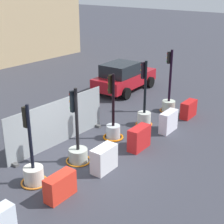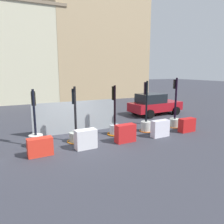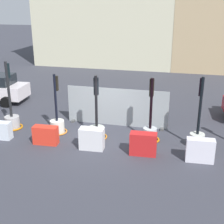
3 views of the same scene
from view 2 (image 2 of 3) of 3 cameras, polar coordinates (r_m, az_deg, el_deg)
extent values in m
plane|color=#363841|center=(11.03, -8.34, -7.96)|extent=(120.00, 120.00, 0.00)
cylinder|color=silver|center=(10.90, -19.27, -7.14)|extent=(0.64, 0.64, 0.57)
cylinder|color=black|center=(10.57, -19.73, -0.13)|extent=(0.11, 0.11, 2.14)
cube|color=black|center=(10.60, -19.93, 3.36)|extent=(0.19, 0.17, 0.66)
sphere|color=red|center=(10.66, -20.00, 4.58)|extent=(0.11, 0.11, 0.11)
sphere|color=orange|center=(10.69, -19.92, 3.41)|extent=(0.11, 0.11, 0.11)
sphere|color=green|center=(10.72, -19.84, 2.26)|extent=(0.11, 0.11, 0.11)
torus|color=orange|center=(10.97, -19.18, -8.40)|extent=(0.88, 0.88, 0.06)
cylinder|color=#A9B0A4|center=(11.15, -9.39, -6.47)|extent=(0.68, 0.68, 0.49)
cylinder|color=black|center=(10.82, -9.62, 0.56)|extent=(0.12, 0.12, 2.29)
cube|color=black|center=(10.83, -10.06, 4.06)|extent=(0.20, 0.17, 0.75)
sphere|color=red|center=(10.88, -10.32, 5.40)|extent=(0.11, 0.11, 0.11)
sphere|color=orange|center=(10.90, -10.27, 4.09)|extent=(0.11, 0.11, 0.11)
sphere|color=green|center=(10.94, -10.23, 2.79)|extent=(0.11, 0.11, 0.11)
torus|color=orange|center=(11.21, -9.36, -7.52)|extent=(0.91, 0.91, 0.05)
cylinder|color=silver|center=(12.17, 0.71, -4.66)|extent=(0.58, 0.58, 0.56)
cylinder|color=black|center=(11.87, 0.72, 1.74)|extent=(0.12, 0.12, 2.18)
cube|color=black|center=(11.88, 0.39, 4.96)|extent=(0.18, 0.15, 0.75)
sphere|color=red|center=(11.92, 0.18, 6.18)|extent=(0.10, 0.10, 0.10)
sphere|color=orange|center=(11.94, 0.18, 4.99)|extent=(0.10, 0.10, 0.10)
sphere|color=green|center=(11.97, 0.18, 3.80)|extent=(0.10, 0.10, 0.10)
torus|color=orange|center=(12.23, 0.70, -5.74)|extent=(0.86, 0.86, 0.08)
cylinder|color=silver|center=(12.95, 8.87, -3.75)|extent=(0.60, 0.60, 0.59)
cylinder|color=black|center=(12.66, 9.06, 2.72)|extent=(0.11, 0.11, 2.36)
cube|color=black|center=(12.66, 8.79, 6.14)|extent=(0.18, 0.15, 0.72)
sphere|color=red|center=(12.70, 8.58, 7.24)|extent=(0.11, 0.11, 0.11)
sphere|color=orange|center=(12.72, 8.55, 6.16)|extent=(0.11, 0.11, 0.11)
sphere|color=green|center=(12.74, 8.52, 5.09)|extent=(0.11, 0.11, 0.11)
torus|color=orange|center=(13.02, 8.83, -4.89)|extent=(0.77, 0.77, 0.05)
cylinder|color=beige|center=(14.32, 16.05, -2.75)|extent=(0.65, 0.65, 0.54)
cylinder|color=black|center=(14.04, 16.38, 3.39)|extent=(0.12, 0.12, 2.56)
cube|color=black|center=(14.04, 16.17, 7.02)|extent=(0.17, 0.16, 0.56)
sphere|color=red|center=(14.08, 15.95, 7.81)|extent=(0.10, 0.10, 0.10)
sphere|color=orange|center=(14.09, 15.91, 7.05)|extent=(0.10, 0.10, 0.10)
sphere|color=green|center=(14.10, 15.87, 6.29)|extent=(0.10, 0.10, 0.10)
torus|color=orange|center=(14.37, 16.00, -3.68)|extent=(0.86, 0.86, 0.05)
cube|color=red|center=(9.69, -18.32, -8.68)|extent=(1.05, 0.47, 0.78)
cube|color=silver|center=(10.10, -6.87, -7.05)|extent=(1.00, 0.52, 0.89)
cube|color=red|center=(10.92, 3.51, -5.58)|extent=(1.05, 0.50, 0.90)
cube|color=silver|center=(12.04, 12.50, -4.25)|extent=(1.05, 0.44, 0.91)
cube|color=red|center=(13.43, 19.05, -3.25)|extent=(1.04, 0.47, 0.80)
cube|color=#A3141D|center=(17.95, 11.29, 1.48)|extent=(4.46, 2.13, 0.68)
cube|color=black|center=(17.53, 10.15, 3.58)|extent=(2.17, 1.74, 0.71)
cylinder|color=black|center=(19.60, 12.35, 1.22)|extent=(0.67, 0.33, 0.66)
cylinder|color=black|center=(18.25, 16.42, 0.32)|extent=(0.67, 0.33, 0.66)
cylinder|color=black|center=(17.91, 5.99, 0.51)|extent=(0.67, 0.33, 0.66)
cylinder|color=black|center=(16.43, 9.93, -0.54)|extent=(0.67, 0.33, 0.66)
cube|color=tan|center=(30.04, -4.00, 16.00)|extent=(11.90, 7.21, 12.42)
cube|color=#939A9E|center=(12.62, -9.26, -1.28)|extent=(4.87, 0.04, 1.82)
cube|color=#4C4C4C|center=(12.41, -18.92, -6.06)|extent=(0.16, 0.50, 0.10)
cube|color=#4C4C4C|center=(13.58, -0.25, -4.00)|extent=(0.16, 0.50, 0.10)
camera|label=1|loc=(5.75, -92.27, 26.75)|focal=53.72mm
camera|label=3|loc=(7.12, 82.56, 19.14)|focal=49.82mm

